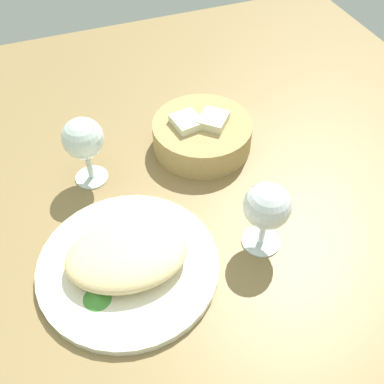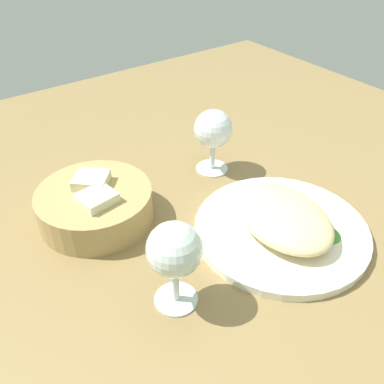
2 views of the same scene
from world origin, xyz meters
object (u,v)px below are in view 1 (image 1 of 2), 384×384
at_px(wine_glass_near, 267,208).
at_px(wine_glass_far, 83,141).
at_px(plate, 129,266).
at_px(bread_basket, 202,134).

bearing_deg(wine_glass_near, wine_glass_far, 133.23).
distance_m(plate, wine_glass_near, 0.23).
bearing_deg(wine_glass_far, wine_glass_near, -46.77).
relative_size(wine_glass_near, wine_glass_far, 0.95).
height_order(plate, bread_basket, bread_basket).
bearing_deg(bread_basket, wine_glass_far, -177.32).
relative_size(bread_basket, wine_glass_far, 1.44).
bearing_deg(bread_basket, wine_glass_near, -88.92).
xyz_separation_m(plate, wine_glass_far, (-0.01, 0.21, 0.08)).
xyz_separation_m(bread_basket, wine_glass_near, (0.00, -0.25, 0.05)).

